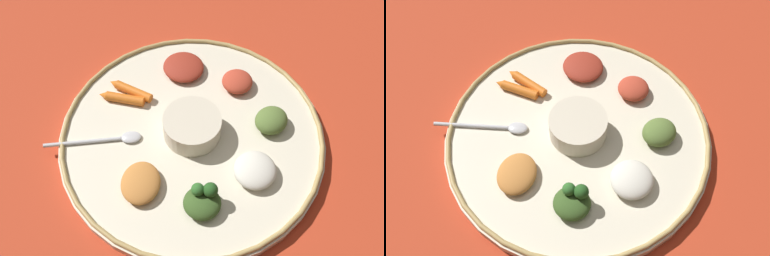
% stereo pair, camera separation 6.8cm
% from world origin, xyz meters
% --- Properties ---
extents(ground_plane, '(2.40, 2.40, 0.00)m').
position_xyz_m(ground_plane, '(0.00, 0.00, 0.00)').
color(ground_plane, '#B7381E').
extents(platter, '(0.46, 0.46, 0.02)m').
position_xyz_m(platter, '(0.00, 0.00, 0.01)').
color(platter, beige).
rests_on(platter, ground_plane).
extents(platter_rim, '(0.45, 0.45, 0.01)m').
position_xyz_m(platter_rim, '(0.00, 0.00, 0.02)').
color(platter_rim, tan).
rests_on(platter_rim, platter).
extents(center_bowl, '(0.10, 0.10, 0.04)m').
position_xyz_m(center_bowl, '(0.00, 0.00, 0.04)').
color(center_bowl, beige).
rests_on(center_bowl, platter).
extents(spoon, '(0.16, 0.06, 0.01)m').
position_xyz_m(spoon, '(-0.14, -0.04, 0.02)').
color(spoon, silver).
rests_on(spoon, platter).
extents(greens_pile, '(0.06, 0.06, 0.05)m').
position_xyz_m(greens_pile, '(0.03, -0.13, 0.04)').
color(greens_pile, '#385623').
rests_on(greens_pile, platter).
extents(carrot_near_spoon, '(0.09, 0.04, 0.02)m').
position_xyz_m(carrot_near_spoon, '(-0.12, 0.07, 0.03)').
color(carrot_near_spoon, orange).
rests_on(carrot_near_spoon, platter).
extents(carrot_outer, '(0.09, 0.02, 0.02)m').
position_xyz_m(carrot_outer, '(-0.13, 0.05, 0.03)').
color(carrot_outer, orange).
rests_on(carrot_outer, platter).
extents(mound_collards, '(0.08, 0.08, 0.03)m').
position_xyz_m(mound_collards, '(0.13, 0.03, 0.03)').
color(mound_collards, '#567033').
rests_on(mound_collards, platter).
extents(mound_beet, '(0.10, 0.10, 0.02)m').
position_xyz_m(mound_beet, '(-0.04, 0.14, 0.03)').
color(mound_beet, maroon).
rests_on(mound_beet, platter).
extents(mound_berbere_red, '(0.07, 0.07, 0.03)m').
position_xyz_m(mound_berbere_red, '(0.07, 0.12, 0.03)').
color(mound_berbere_red, '#B73D28').
rests_on(mound_berbere_red, platter).
extents(mound_squash, '(0.07, 0.08, 0.02)m').
position_xyz_m(mound_squash, '(-0.07, -0.11, 0.03)').
color(mound_squash, '#C67A38').
rests_on(mound_squash, platter).
extents(mound_rice_white, '(0.08, 0.08, 0.03)m').
position_xyz_m(mound_rice_white, '(0.11, -0.07, 0.03)').
color(mound_rice_white, silver).
rests_on(mound_rice_white, platter).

